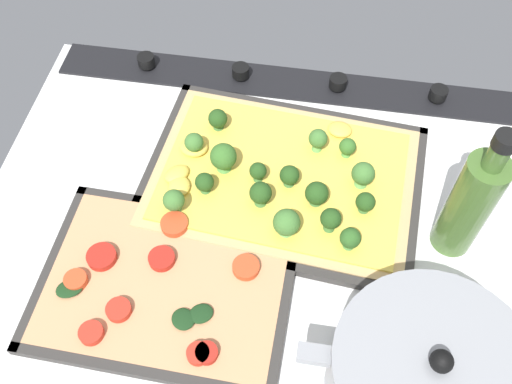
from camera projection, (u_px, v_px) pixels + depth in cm
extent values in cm
cube|color=white|center=(262.00, 241.00, 77.94)|extent=(78.77, 64.45, 3.00)
cube|color=black|center=(289.00, 82.00, 92.39)|extent=(75.62, 7.00, 0.80)
cylinder|color=black|center=(438.00, 93.00, 89.23)|extent=(2.80, 2.80, 1.80)
cylinder|color=black|center=(338.00, 82.00, 90.62)|extent=(2.80, 2.80, 1.80)
cylinder|color=black|center=(241.00, 71.00, 92.01)|extent=(2.80, 2.80, 1.80)
cylinder|color=black|center=(146.00, 61.00, 93.40)|extent=(2.80, 2.80, 1.80)
cube|color=#33302D|center=(283.00, 181.00, 81.47)|extent=(40.97, 31.35, 0.50)
cube|color=#33302D|center=(301.00, 111.00, 88.52)|extent=(38.65, 4.52, 1.30)
cube|color=#33302D|center=(260.00, 261.00, 73.76)|extent=(38.65, 4.52, 1.30)
cube|color=#33302D|center=(415.00, 206.00, 78.59)|extent=(3.61, 28.13, 1.30)
cube|color=#33302D|center=(158.00, 155.00, 83.68)|extent=(3.61, 28.13, 1.30)
cube|color=tan|center=(283.00, 178.00, 80.85)|extent=(38.37, 28.76, 1.00)
cube|color=#EDC64C|center=(283.00, 175.00, 80.27)|extent=(35.25, 25.94, 0.40)
cone|color=#427635|center=(364.00, 208.00, 76.38)|extent=(1.45, 1.45, 0.92)
sphere|color=#264C1C|center=(365.00, 202.00, 75.19)|extent=(2.64, 2.64, 2.64)
cone|color=#427635|center=(289.00, 182.00, 78.77)|extent=(1.51, 1.51, 1.01)
sphere|color=#264C1C|center=(289.00, 175.00, 77.51)|extent=(2.75, 2.75, 2.75)
cone|color=#68AD54|center=(317.00, 146.00, 82.09)|extent=(1.49, 1.49, 1.40)
sphere|color=#427533|center=(318.00, 138.00, 80.68)|extent=(2.72, 2.72, 2.72)
cone|color=#68AD54|center=(286.00, 227.00, 74.69)|extent=(1.97, 1.97, 0.92)
sphere|color=#427533|center=(287.00, 220.00, 73.20)|extent=(3.59, 3.59, 3.59)
cone|color=#427635|center=(218.00, 125.00, 84.62)|extent=(1.56, 1.56, 0.92)
sphere|color=#264C1C|center=(218.00, 119.00, 83.36)|extent=(2.83, 2.83, 2.83)
cone|color=#427635|center=(205.00, 188.00, 78.17)|extent=(1.44, 1.44, 0.96)
sphere|color=#264C1C|center=(204.00, 182.00, 76.96)|extent=(2.62, 2.62, 2.62)
cone|color=#68AD54|center=(175.00, 207.00, 76.27)|extent=(1.61, 1.61, 1.21)
sphere|color=#427533|center=(174.00, 200.00, 74.87)|extent=(2.92, 2.92, 2.92)
cone|color=#4D8B3F|center=(349.00, 244.00, 73.24)|extent=(1.50, 1.50, 0.96)
sphere|color=#2D5B23|center=(350.00, 238.00, 72.00)|extent=(2.73, 2.73, 2.73)
cone|color=#5B9F46|center=(346.00, 153.00, 81.66)|extent=(1.33, 1.33, 1.00)
sphere|color=#386B28|center=(348.00, 146.00, 80.49)|extent=(2.42, 2.42, 2.42)
cone|color=#427635|center=(316.00, 200.00, 77.13)|extent=(1.76, 1.76, 0.87)
sphere|color=#264C1C|center=(317.00, 193.00, 75.78)|extent=(3.20, 3.20, 3.20)
cone|color=#427635|center=(258.00, 177.00, 79.18)|extent=(1.32, 1.32, 1.06)
sphere|color=#264C1C|center=(258.00, 171.00, 78.00)|extent=(2.41, 2.41, 2.41)
cone|color=#5B9F46|center=(224.00, 165.00, 80.17)|extent=(2.06, 2.06, 1.30)
sphere|color=#386B28|center=(223.00, 156.00, 78.47)|extent=(3.75, 3.75, 3.75)
cone|color=#68AD54|center=(361.00, 181.00, 78.59)|extent=(1.76, 1.76, 1.32)
sphere|color=#427533|center=(363.00, 173.00, 77.06)|extent=(3.21, 3.21, 3.21)
cone|color=#427635|center=(260.00, 200.00, 76.88)|extent=(1.66, 1.66, 1.26)
sphere|color=#264C1C|center=(261.00, 193.00, 75.42)|extent=(3.02, 3.02, 3.02)
cone|color=#68AD54|center=(195.00, 149.00, 81.98)|extent=(1.51, 1.51, 1.05)
sphere|color=#427533|center=(194.00, 142.00, 80.70)|extent=(2.75, 2.75, 2.75)
cone|color=#427635|center=(329.00, 226.00, 74.56)|extent=(1.53, 1.53, 1.37)
sphere|color=#264C1C|center=(331.00, 219.00, 73.14)|extent=(2.78, 2.78, 2.78)
ellipsoid|color=#EDC64C|center=(179.00, 186.00, 78.35)|extent=(3.83, 4.16, 1.21)
ellipsoid|color=#EDC64C|center=(340.00, 129.00, 84.08)|extent=(3.91, 3.45, 1.25)
ellipsoid|color=#EDC64C|center=(194.00, 147.00, 82.10)|extent=(4.20, 3.70, 1.41)
ellipsoid|color=#EDC64C|center=(177.00, 174.00, 79.45)|extent=(4.42, 4.55, 1.29)
cube|color=#33302D|center=(166.00, 285.00, 72.31)|extent=(32.29, 24.68, 0.50)
cube|color=#33302D|center=(188.00, 209.00, 78.28)|extent=(31.71, 2.00, 1.30)
cube|color=#33302D|center=(140.00, 372.00, 65.68)|extent=(31.71, 2.00, 1.30)
cube|color=#33302D|center=(285.00, 304.00, 70.42)|extent=(1.80, 23.91, 1.30)
cube|color=#33302D|center=(52.00, 264.00, 73.54)|extent=(1.80, 23.91, 1.30)
cube|color=tan|center=(166.00, 283.00, 71.73)|extent=(29.83, 22.22, 0.90)
cylinder|color=#D14723|center=(174.00, 224.00, 75.46)|extent=(3.65, 3.65, 1.00)
cylinder|color=#D14723|center=(76.00, 280.00, 70.89)|extent=(2.89, 2.89, 1.00)
cylinder|color=red|center=(119.00, 310.00, 68.67)|extent=(3.08, 3.08, 1.00)
cylinder|color=#B22319|center=(207.00, 353.00, 65.68)|extent=(2.68, 2.68, 1.00)
cylinder|color=red|center=(91.00, 333.00, 67.03)|extent=(2.94, 2.94, 1.00)
cylinder|color=#B22319|center=(162.00, 259.00, 72.58)|extent=(3.42, 3.42, 1.00)
cylinder|color=red|center=(198.00, 354.00, 65.64)|extent=(2.72, 2.72, 1.00)
cylinder|color=#B22319|center=(102.00, 257.00, 72.73)|extent=(3.81, 3.81, 1.00)
cylinder|color=#D14723|center=(246.00, 267.00, 71.89)|extent=(3.47, 3.47, 1.00)
ellipsoid|color=#193819|center=(69.00, 288.00, 70.36)|extent=(4.20, 3.84, 0.60)
ellipsoid|color=#193819|center=(201.00, 314.00, 68.50)|extent=(3.89, 3.73, 0.60)
ellipsoid|color=#193819|center=(183.00, 319.00, 68.10)|extent=(4.01, 3.97, 0.60)
cylinder|color=gray|center=(425.00, 381.00, 61.26)|extent=(20.94, 20.94, 9.14)
cylinder|color=gray|center=(437.00, 366.00, 57.15)|extent=(21.36, 21.36, 0.80)
sphere|color=black|center=(442.00, 361.00, 55.83)|extent=(2.40, 2.40, 2.40)
cube|color=gray|center=(314.00, 354.00, 59.92)|extent=(3.60, 2.00, 1.20)
cylinder|color=#476B2D|center=(468.00, 206.00, 69.52)|extent=(5.33, 5.33, 16.46)
cylinder|color=#476B2D|center=(497.00, 156.00, 61.28)|extent=(2.40, 2.40, 3.50)
cylinder|color=black|center=(506.00, 141.00, 59.18)|extent=(2.66, 2.66, 1.60)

